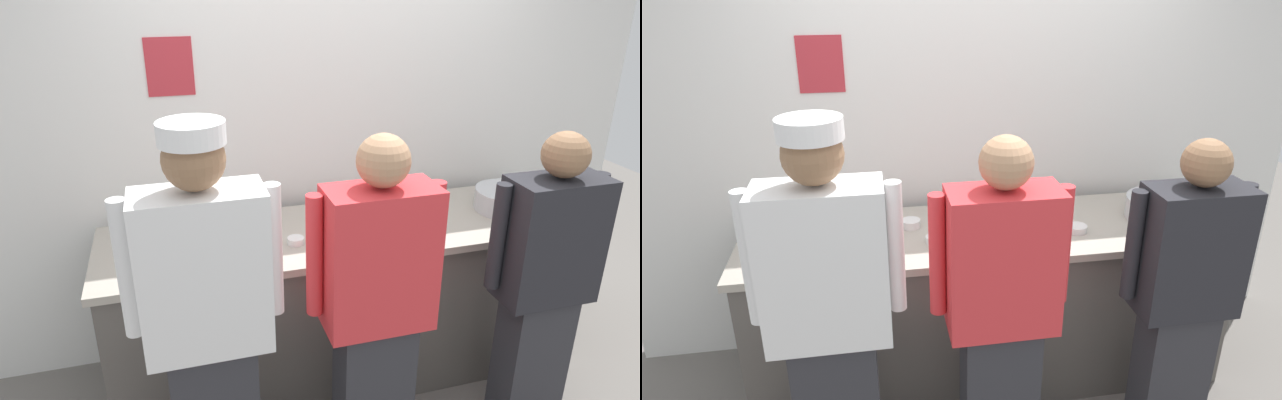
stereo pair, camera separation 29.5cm
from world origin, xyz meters
The scene contains 14 objects.
wall_back centered at (0.00, 0.90, 1.46)m, with size 4.15×0.11×2.93m.
prep_counter centered at (0.00, 0.39, 0.47)m, with size 2.65×0.75×0.94m.
chef_near_left centered at (-0.82, -0.30, 0.94)m, with size 0.63×0.24×1.76m.
chef_center centered at (-0.10, -0.30, 0.88)m, with size 0.61×0.24×1.66m.
chef_far_right centered at (0.77, -0.27, 0.84)m, with size 0.59×0.24×1.59m.
plate_stack_front centered at (-0.63, 0.38, 0.96)m, with size 0.23×0.23×0.05m.
mixing_bowl_steel centered at (0.98, 0.37, 1.00)m, with size 0.39×0.39×0.12m, color #B7BABF.
sheet_tray centered at (0.04, 0.44, 0.95)m, with size 0.44×0.30×0.02m, color #B7BABF.
squeeze_bottle_primary centered at (0.30, 0.34, 1.02)m, with size 0.06×0.06×0.18m.
ramekin_orange_sauce centered at (-0.90, 0.49, 0.96)m, with size 0.11×0.11×0.05m.
ramekin_yellow_sauce centered at (0.45, 0.28, 0.96)m, with size 0.11×0.11×0.04m.
ramekin_red_sauce centered at (-0.42, 0.49, 0.96)m, with size 0.10×0.10×0.04m.
ramekin_green_sauce centered at (-0.32, 0.28, 0.96)m, with size 0.09×0.09×0.04m.
deli_cup centered at (-0.75, 0.57, 0.98)m, with size 0.09×0.09×0.09m, color white.
Camera 1 is at (-0.90, -2.19, 2.23)m, focal length 31.04 mm.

